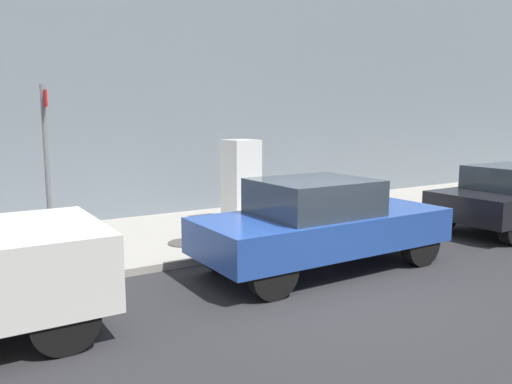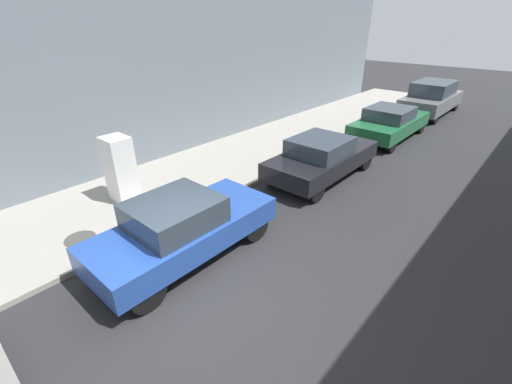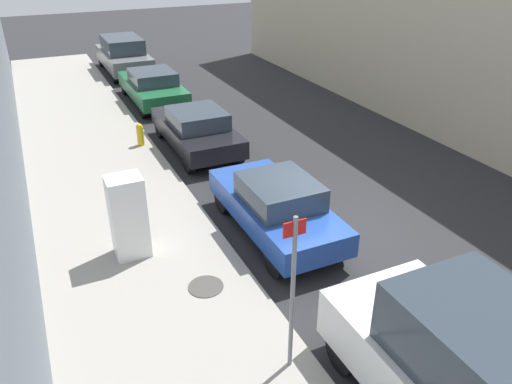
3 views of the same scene
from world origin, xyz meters
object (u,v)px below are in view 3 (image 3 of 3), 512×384
(street_sign_post, at_px, (293,288))
(parked_sedan_green, at_px, (153,86))
(parked_suv_gray, at_px, (123,55))
(parked_hatchback_blue, at_px, (276,206))
(parked_sedan_dark, at_px, (197,129))
(discarded_refrigerator, at_px, (128,217))
(fire_hydrant, at_px, (140,134))

(street_sign_post, xyz_separation_m, parked_sedan_green, (1.67, 14.88, -0.95))
(street_sign_post, distance_m, parked_suv_gray, 20.55)
(parked_sedan_green, bearing_deg, parked_hatchback_blue, -90.00)
(parked_sedan_dark, height_order, parked_suv_gray, parked_suv_gray)
(street_sign_post, relative_size, parked_sedan_dark, 0.64)
(discarded_refrigerator, bearing_deg, parked_sedan_green, 72.98)
(parked_sedan_dark, bearing_deg, discarded_refrigerator, -122.27)
(fire_hydrant, bearing_deg, parked_hatchback_blue, -75.89)
(street_sign_post, relative_size, parked_suv_gray, 0.57)
(parked_sedan_dark, xyz_separation_m, parked_suv_gray, (-0.00, 11.09, 0.17))
(fire_hydrant, distance_m, parked_sedan_green, 4.91)
(parked_hatchback_blue, relative_size, parked_sedan_green, 0.92)
(discarded_refrigerator, bearing_deg, parked_suv_gray, 78.64)
(fire_hydrant, bearing_deg, parked_sedan_green, 70.52)
(street_sign_post, height_order, parked_sedan_dark, street_sign_post)
(parked_sedan_dark, relative_size, parked_suv_gray, 0.89)
(fire_hydrant, bearing_deg, discarded_refrigerator, -105.10)
(street_sign_post, height_order, parked_sedan_green, street_sign_post)
(fire_hydrant, height_order, parked_hatchback_blue, parked_hatchback_blue)
(parked_sedan_dark, xyz_separation_m, parked_sedan_green, (0.00, 5.51, -0.01))
(street_sign_post, bearing_deg, discarded_refrigerator, 110.85)
(street_sign_post, xyz_separation_m, fire_hydrant, (0.04, 10.26, -1.16))
(discarded_refrigerator, xyz_separation_m, parked_sedan_dark, (3.27, 5.18, -0.31))
(fire_hydrant, distance_m, parked_hatchback_blue, 6.71)
(discarded_refrigerator, bearing_deg, street_sign_post, -69.15)
(parked_sedan_dark, bearing_deg, parked_hatchback_blue, -90.00)
(street_sign_post, xyz_separation_m, parked_suv_gray, (1.67, 20.47, -0.77))
(street_sign_post, xyz_separation_m, parked_hatchback_blue, (1.67, 3.76, -0.91))
(fire_hydrant, xyz_separation_m, parked_sedan_dark, (1.63, -0.89, 0.22))
(fire_hydrant, bearing_deg, parked_suv_gray, 80.90)
(discarded_refrigerator, xyz_separation_m, street_sign_post, (1.60, -4.20, 0.62))
(parked_hatchback_blue, height_order, parked_sedan_green, parked_hatchback_blue)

